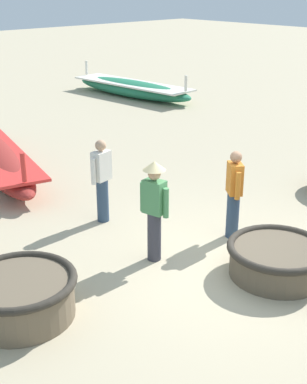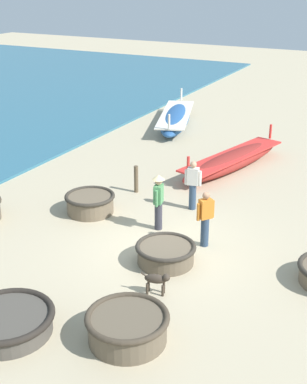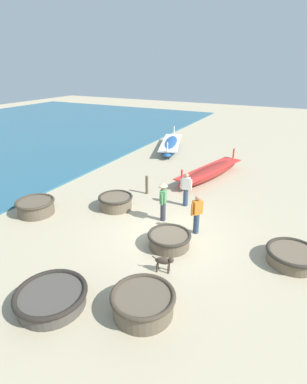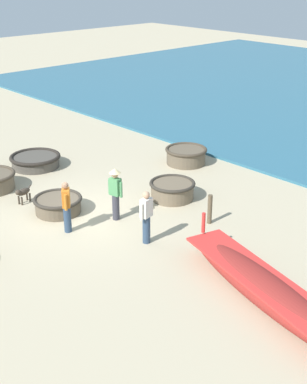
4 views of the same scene
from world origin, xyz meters
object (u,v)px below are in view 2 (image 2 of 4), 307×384
coracle_nearest (166,253)px  long_boat_red_hull (232,160)px  coracle_beside_post (8,321)px  fisherman_standing_left (158,198)px  fisherman_with_hat (205,217)px  coracle_far_left (90,203)px  coracle_far_right (127,326)px  dog (157,280)px  long_boat_green_hull (176,118)px  mooring_post_mid_beach (136,179)px  fisherman_standing_right (193,184)px

coracle_nearest → long_boat_red_hull: (-0.82, 7.39, 0.06)m
coracle_beside_post → fisherman_standing_left: bearing=83.9°
fisherman_with_hat → coracle_far_left: bearing=174.4°
long_boat_red_hull → fisherman_standing_left: size_ratio=3.53×
coracle_far_right → dog: bearing=97.2°
coracle_far_right → long_boat_green_hull: 16.17m
long_boat_green_hull → mooring_post_mid_beach: 8.46m
coracle_nearest → fisherman_standing_left: fisherman_standing_left is taller
coracle_far_right → coracle_beside_post: (-2.31, -0.89, -0.07)m
long_boat_red_hull → mooring_post_mid_beach: 4.19m
coracle_beside_post → dog: dog is taller
coracle_beside_post → coracle_far_right: bearing=21.2°
coracle_far_left → fisherman_standing_left: (2.37, -0.06, 0.63)m
long_boat_red_hull → coracle_nearest: bearing=-83.6°
dog → long_boat_green_hull: bearing=113.3°
dog → fisherman_with_hat: bearing=88.3°
coracle_nearest → coracle_beside_post: coracle_nearest is taller
fisherman_with_hat → mooring_post_mid_beach: bearing=144.6°
long_boat_green_hull → mooring_post_mid_beach: size_ratio=6.47×
coracle_nearest → fisherman_standing_right: 3.50m
coracle_far_left → fisherman_standing_right: (2.69, 1.68, 0.51)m
coracle_nearest → dog: (0.45, -1.36, 0.09)m
long_boat_red_hull → fisherman_standing_left: 5.79m
fisherman_standing_left → dog: (1.48, -3.00, -0.59)m
coracle_beside_post → fisherman_with_hat: fisherman_with_hat is taller
long_boat_green_hull → fisherman_with_hat: (5.79, -10.59, 0.48)m
coracle_far_right → coracle_nearest: coracle_far_right is taller
coracle_far_right → fisherman_standing_right: (-1.39, 6.51, 0.50)m
coracle_nearest → coracle_beside_post: (-1.64, -4.03, -0.02)m
fisherman_with_hat → dog: (-0.08, -2.67, -0.46)m
coracle_far_right → fisherman_standing_right: size_ratio=1.09×
coracle_nearest → fisherman_with_hat: size_ratio=0.99×
dog → mooring_post_mid_beach: (-3.38, 5.14, 0.09)m
long_boat_green_hull → fisherman_standing_right: bearing=-62.0°
coracle_far_right → dog: 1.79m
coracle_far_left → fisherman_standing_right: bearing=32.0°
coracle_far_left → dog: size_ratio=2.29×
long_boat_red_hull → fisherman_with_hat: 6.25m
long_boat_green_hull → fisherman_standing_right: (4.54, -8.53, 0.48)m
fisherman_standing_right → dog: bearing=-76.2°
coracle_nearest → dog: size_ratio=2.31×
long_boat_green_hull → fisherman_standing_right: 9.68m
long_boat_green_hull → fisherman_with_hat: bearing=-61.3°
fisherman_with_hat → fisherman_standing_left: fisherman_standing_left is taller
fisherman_with_hat → coracle_far_right: bearing=-88.1°
coracle_nearest → coracle_far_left: (-3.40, 1.70, 0.04)m
fisherman_standing_right → dog: fisherman_standing_right is taller
coracle_far_right → coracle_beside_post: bearing=-158.8°
coracle_far_left → fisherman_standing_right: fisherman_standing_right is taller
coracle_far_right → fisherman_standing_left: 5.11m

